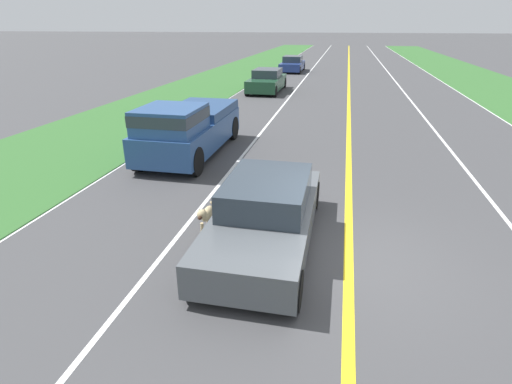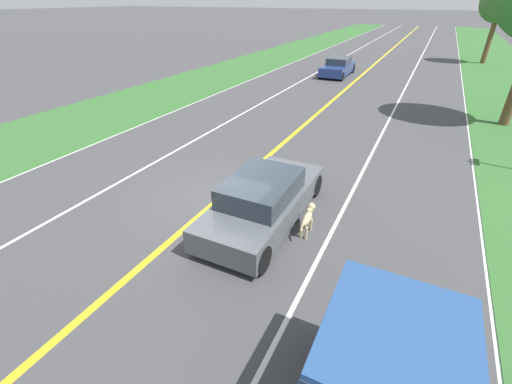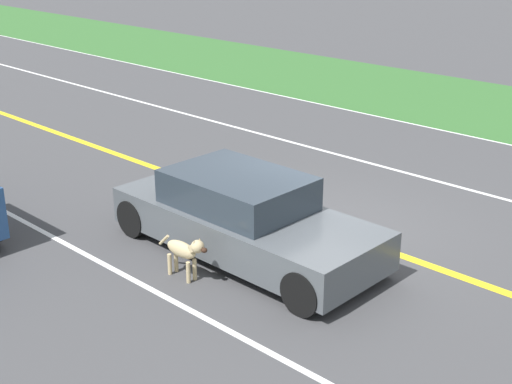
# 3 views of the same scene
# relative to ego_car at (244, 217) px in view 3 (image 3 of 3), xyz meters

# --- Properties ---
(ground_plane) EXTENTS (400.00, 400.00, 0.00)m
(ground_plane) POSITION_rel_ego_car_xyz_m (-1.67, 0.39, -0.62)
(ground_plane) COLOR #424244
(centre_divider_line) EXTENTS (0.18, 160.00, 0.01)m
(centre_divider_line) POSITION_rel_ego_car_xyz_m (-1.67, 0.39, -0.62)
(centre_divider_line) COLOR yellow
(centre_divider_line) RESTS_ON ground
(lane_edge_line_left) EXTENTS (0.14, 160.00, 0.01)m
(lane_edge_line_left) POSITION_rel_ego_car_xyz_m (-8.67, 0.39, -0.62)
(lane_edge_line_left) COLOR white
(lane_edge_line_left) RESTS_ON ground
(lane_dash_same_dir) EXTENTS (0.10, 160.00, 0.01)m
(lane_dash_same_dir) POSITION_rel_ego_car_xyz_m (1.83, 0.39, -0.62)
(lane_dash_same_dir) COLOR white
(lane_dash_same_dir) RESTS_ON ground
(lane_dash_oncoming) EXTENTS (0.10, 160.00, 0.01)m
(lane_dash_oncoming) POSITION_rel_ego_car_xyz_m (-5.17, 0.39, -0.62)
(lane_dash_oncoming) COLOR white
(lane_dash_oncoming) RESTS_ON ground
(ego_car) EXTENTS (1.87, 4.62, 1.33)m
(ego_car) POSITION_rel_ego_car_xyz_m (0.00, 0.00, 0.00)
(ego_car) COLOR #51565B
(ego_car) RESTS_ON ground
(dog) EXTENTS (0.22, 1.04, 0.74)m
(dog) POSITION_rel_ego_car_xyz_m (1.25, -0.01, -0.16)
(dog) COLOR #D1B784
(dog) RESTS_ON ground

